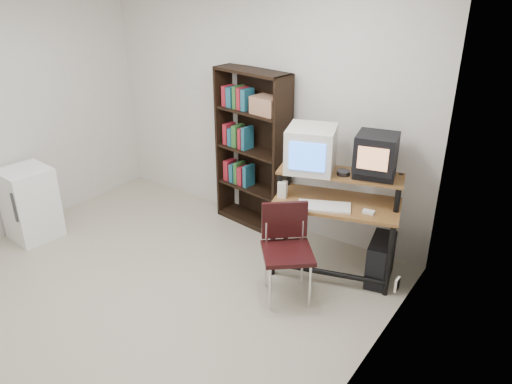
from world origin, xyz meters
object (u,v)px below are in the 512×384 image
Objects in this scene: crt_tv at (376,152)px; mini_fridge at (30,203)px; computer_desk at (336,206)px; pc_tower at (380,260)px; bookshelf at (254,148)px; crt_monitor at (311,149)px; school_chair at (286,242)px.

mini_fridge is (-3.22, -1.43, -0.82)m from crt_tv.
computer_desk is 2.79× the size of pc_tower.
pc_tower is at bearing -2.17° from bookshelf.
crt_tv is at bearing -0.48° from bookshelf.
computer_desk reaches higher than pc_tower.
crt_monitor reaches higher than pc_tower.
bookshelf reaches higher than school_chair.
computer_desk reaches higher than mini_fridge.
school_chair is (-0.44, -0.75, -0.69)m from crt_tv.
crt_tv is 0.53× the size of mini_fridge.
bookshelf reaches higher than mini_fridge.
mini_fridge is at bearing -168.64° from crt_tv.
bookshelf is (-0.89, 0.36, -0.28)m from crt_monitor.
pc_tower is (0.44, 0.10, -0.47)m from computer_desk.
crt_tv reaches higher than mini_fridge.
crt_tv is 0.24× the size of bookshelf.
crt_monitor reaches higher than mini_fridge.
crt_tv is at bearing 29.76° from mini_fridge.
bookshelf is (-1.46, 0.21, -0.32)m from crt_tv.
crt_monitor is at bearing 61.11° from school_chair.
pc_tower is 1.80m from bookshelf.
mini_fridge is (-1.77, -1.64, -0.50)m from bookshelf.
computer_desk is 3.04× the size of crt_tv.
crt_tv is 0.92× the size of pc_tower.
mini_fridge is (-3.40, -1.35, 0.18)m from pc_tower.
crt_tv is at bearing -5.07° from crt_monitor.
crt_tv is at bearing 145.80° from pc_tower.
pc_tower is (0.75, 0.07, -0.96)m from crt_monitor.
crt_monitor reaches higher than computer_desk.
school_chair is at bearing -132.91° from crt_tv.
crt_monitor is at bearing 31.63° from mini_fridge.
crt_tv is 3.62m from mini_fridge.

